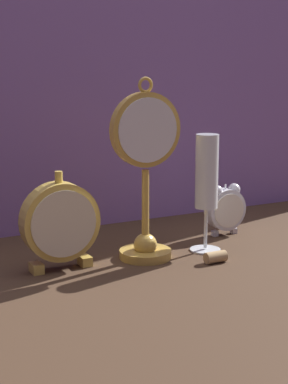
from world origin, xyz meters
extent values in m
plane|color=#422D1E|center=(0.00, 0.00, 0.00)|extent=(4.00, 4.00, 0.00)
cube|color=#8460A8|center=(0.00, 0.33, 0.39)|extent=(1.76, 0.01, 0.77)
cylinder|color=gold|center=(-0.01, 0.05, 0.01)|extent=(0.10, 0.10, 0.02)
sphere|color=gold|center=(-0.01, 0.05, 0.03)|extent=(0.05, 0.05, 0.05)
cylinder|color=gold|center=(-0.01, 0.05, 0.09)|extent=(0.01, 0.01, 0.16)
cylinder|color=gold|center=(-0.01, 0.05, 0.25)|extent=(0.14, 0.02, 0.14)
cylinder|color=silver|center=(-0.01, 0.04, 0.25)|extent=(0.12, 0.00, 0.12)
torus|color=gold|center=(-0.01, 0.05, 0.33)|extent=(0.03, 0.01, 0.03)
cube|color=silver|center=(0.19, 0.12, 0.01)|extent=(0.01, 0.01, 0.01)
cube|color=silver|center=(0.24, 0.12, 0.01)|extent=(0.01, 0.01, 0.01)
cylinder|color=silver|center=(0.22, 0.12, 0.06)|extent=(0.09, 0.03, 0.09)
cylinder|color=silver|center=(0.22, 0.10, 0.06)|extent=(0.07, 0.00, 0.07)
sphere|color=silver|center=(0.20, 0.12, 0.10)|extent=(0.03, 0.03, 0.03)
sphere|color=silver|center=(0.24, 0.12, 0.10)|extent=(0.03, 0.03, 0.03)
cylinder|color=silver|center=(0.22, 0.12, 0.10)|extent=(0.00, 0.00, 0.02)
cube|color=gold|center=(-0.23, 0.07, 0.01)|extent=(0.02, 0.03, 0.02)
cube|color=gold|center=(-0.13, 0.07, 0.01)|extent=(0.02, 0.03, 0.02)
cylinder|color=gold|center=(-0.18, 0.07, 0.09)|extent=(0.14, 0.04, 0.14)
cylinder|color=beige|center=(-0.18, 0.04, 0.09)|extent=(0.12, 0.00, 0.12)
cylinder|color=gold|center=(-0.18, 0.07, 0.17)|extent=(0.01, 0.01, 0.02)
cylinder|color=silver|center=(0.12, 0.04, 0.00)|extent=(0.06, 0.06, 0.01)
cylinder|color=silver|center=(0.12, 0.04, 0.05)|extent=(0.01, 0.01, 0.08)
cylinder|color=white|center=(0.12, 0.04, 0.16)|extent=(0.05, 0.05, 0.15)
cylinder|color=#E5D17F|center=(0.12, 0.04, 0.14)|extent=(0.04, 0.04, 0.09)
cylinder|color=tan|center=(0.09, -0.03, 0.01)|extent=(0.04, 0.02, 0.02)
camera|label=1|loc=(-0.56, -1.00, 0.38)|focal=60.00mm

